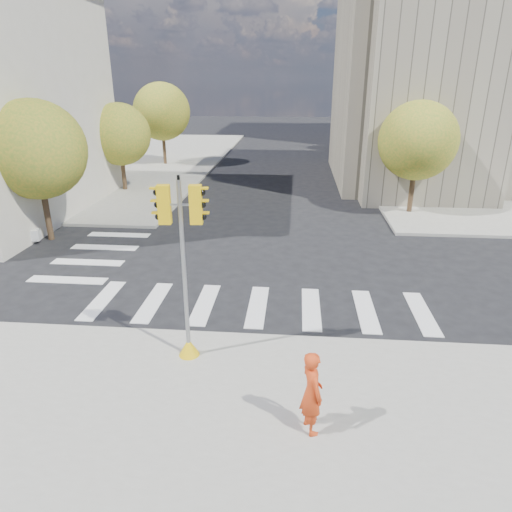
{
  "coord_description": "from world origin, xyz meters",
  "views": [
    {
      "loc": [
        1.06,
        -15.64,
        7.17
      ],
      "look_at": [
        -0.09,
        -2.7,
        2.1
      ],
      "focal_mm": 32.0,
      "sensor_mm": 36.0,
      "label": 1
    }
  ],
  "objects": [
    {
      "name": "tree_re_far",
      "position": [
        7.5,
        34.0,
        3.87
      ],
      "size": [
        4.0,
        4.0,
        5.88
      ],
      "color": "#382616",
      "rests_on": "ground"
    },
    {
      "name": "traffic_signal",
      "position": [
        -1.68,
        -5.25,
        2.25
      ],
      "size": [
        1.08,
        0.56,
        4.91
      ],
      "rotation": [
        0.0,
        0.0,
        0.09
      ],
      "color": "#E1B10B",
      "rests_on": "sidewalk_near"
    },
    {
      "name": "tree_lw_near",
      "position": [
        -10.5,
        4.0,
        4.2
      ],
      "size": [
        4.4,
        4.4,
        6.41
      ],
      "color": "#382616",
      "rests_on": "ground"
    },
    {
      "name": "lamp_near",
      "position": [
        8.0,
        14.0,
        4.58
      ],
      "size": [
        0.35,
        0.18,
        8.11
      ],
      "color": "black",
      "rests_on": "sidewalk_far_right"
    },
    {
      "name": "photographer",
      "position": [
        1.53,
        -7.8,
        1.1
      ],
      "size": [
        0.69,
        0.82,
        1.91
      ],
      "primitive_type": "imported",
      "rotation": [
        0.0,
        0.0,
        1.96
      ],
      "color": "red",
      "rests_on": "sidewalk_near"
    },
    {
      "name": "ground",
      "position": [
        0.0,
        0.0,
        0.0
      ],
      "size": [
        160.0,
        160.0,
        0.0
      ],
      "primitive_type": "plane",
      "color": "black",
      "rests_on": "ground"
    },
    {
      "name": "tree_lw_far",
      "position": [
        -10.5,
        24.0,
        4.54
      ],
      "size": [
        4.8,
        4.8,
        6.95
      ],
      "color": "#382616",
      "rests_on": "ground"
    },
    {
      "name": "sidewalk_far_left",
      "position": [
        -20.0,
        26.0,
        0.07
      ],
      "size": [
        28.0,
        40.0,
        0.15
      ],
      "primitive_type": "cube",
      "color": "gray",
      "rests_on": "ground"
    },
    {
      "name": "lamp_far",
      "position": [
        8.0,
        28.0,
        4.58
      ],
      "size": [
        0.35,
        0.18,
        8.11
      ],
      "color": "black",
      "rests_on": "sidewalk_far_right"
    },
    {
      "name": "tree_re_near",
      "position": [
        7.5,
        10.0,
        4.05
      ],
      "size": [
        4.2,
        4.2,
        6.16
      ],
      "color": "#382616",
      "rests_on": "ground"
    },
    {
      "name": "tree_re_mid",
      "position": [
        7.5,
        22.0,
        4.35
      ],
      "size": [
        4.6,
        4.6,
        6.66
      ],
      "color": "#382616",
      "rests_on": "ground"
    },
    {
      "name": "office_tower",
      "position": [
        22.0,
        42.0,
        15.0
      ],
      "size": [
        20.0,
        18.0,
        30.0
      ],
      "primitive_type": "cube",
      "color": "#9EA0A3",
      "rests_on": "ground"
    },
    {
      "name": "tree_lw_mid",
      "position": [
        -10.5,
        14.0,
        3.76
      ],
      "size": [
        4.0,
        4.0,
        5.77
      ],
      "color": "#382616",
      "rests_on": "ground"
    }
  ]
}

